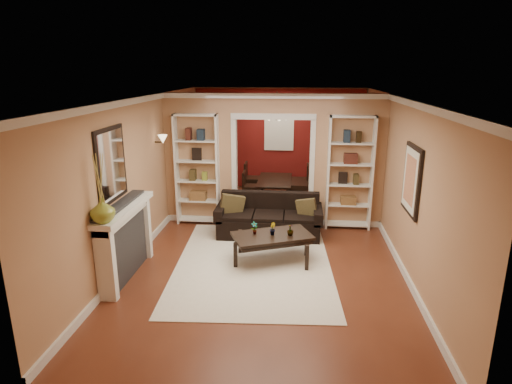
# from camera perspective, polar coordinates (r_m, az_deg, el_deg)

# --- Properties ---
(floor) EXTENTS (8.00, 8.00, 0.00)m
(floor) POSITION_cam_1_polar(r_m,az_deg,el_deg) (8.07, 1.65, -6.94)
(floor) COLOR brown
(floor) RESTS_ON ground
(ceiling) EXTENTS (8.00, 8.00, 0.00)m
(ceiling) POSITION_cam_1_polar(r_m,az_deg,el_deg) (7.45, 1.82, 12.57)
(ceiling) COLOR white
(ceiling) RESTS_ON ground
(wall_back) EXTENTS (8.00, 0.00, 8.00)m
(wall_back) POSITION_cam_1_polar(r_m,az_deg,el_deg) (11.57, 3.09, 7.05)
(wall_back) COLOR tan
(wall_back) RESTS_ON ground
(wall_front) EXTENTS (8.00, 0.00, 8.00)m
(wall_front) POSITION_cam_1_polar(r_m,az_deg,el_deg) (3.89, -2.35, -11.48)
(wall_front) COLOR tan
(wall_front) RESTS_ON ground
(wall_left) EXTENTS (0.00, 8.00, 8.00)m
(wall_left) POSITION_cam_1_polar(r_m,az_deg,el_deg) (8.11, -14.35, 2.71)
(wall_left) COLOR tan
(wall_left) RESTS_ON ground
(wall_right) EXTENTS (0.00, 8.00, 8.00)m
(wall_right) POSITION_cam_1_polar(r_m,az_deg,el_deg) (7.83, 18.40, 1.92)
(wall_right) COLOR tan
(wall_right) RESTS_ON ground
(partition_wall) EXTENTS (4.50, 0.15, 2.70)m
(partition_wall) POSITION_cam_1_polar(r_m,az_deg,el_deg) (8.82, 2.27, 4.24)
(partition_wall) COLOR tan
(partition_wall) RESTS_ON floor
(red_back_panel) EXTENTS (4.44, 0.04, 2.64)m
(red_back_panel) POSITION_cam_1_polar(r_m,az_deg,el_deg) (11.54, 3.08, 6.88)
(red_back_panel) COLOR maroon
(red_back_panel) RESTS_ON floor
(dining_window) EXTENTS (0.78, 0.03, 0.98)m
(dining_window) POSITION_cam_1_polar(r_m,az_deg,el_deg) (11.47, 3.09, 7.99)
(dining_window) COLOR #8CA5CC
(dining_window) RESTS_ON wall_back
(area_rug) EXTENTS (2.76, 3.72, 0.01)m
(area_rug) POSITION_cam_1_polar(r_m,az_deg,el_deg) (7.30, -0.35, -9.45)
(area_rug) COLOR white
(area_rug) RESTS_ON floor
(sofa) EXTENTS (2.05, 0.89, 0.80)m
(sofa) POSITION_cam_1_polar(r_m,az_deg,el_deg) (8.35, 1.74, -3.20)
(sofa) COLOR black
(sofa) RESTS_ON floor
(pillow_left) EXTENTS (0.47, 0.28, 0.45)m
(pillow_left) POSITION_cam_1_polar(r_m,az_deg,el_deg) (8.34, -3.24, -1.68)
(pillow_left) COLOR brown
(pillow_left) RESTS_ON sofa
(pillow_right) EXTENTS (0.39, 0.20, 0.37)m
(pillow_right) POSITION_cam_1_polar(r_m,az_deg,el_deg) (8.26, 6.78, -2.22)
(pillow_right) COLOR brown
(pillow_right) RESTS_ON sofa
(coffee_table) EXTENTS (1.45, 1.13, 0.49)m
(coffee_table) POSITION_cam_1_polar(r_m,az_deg,el_deg) (7.29, 2.16, -7.47)
(coffee_table) COLOR black
(coffee_table) RESTS_ON floor
(plant_left) EXTENTS (0.14, 0.12, 0.21)m
(plant_left) POSITION_cam_1_polar(r_m,az_deg,el_deg) (7.18, -0.21, -4.82)
(plant_left) COLOR #336626
(plant_left) RESTS_ON coffee_table
(plant_center) EXTENTS (0.11, 0.13, 0.21)m
(plant_center) POSITION_cam_1_polar(r_m,az_deg,el_deg) (7.16, 2.19, -4.93)
(plant_center) COLOR #336626
(plant_center) RESTS_ON coffee_table
(plant_right) EXTENTS (0.15, 0.15, 0.19)m
(plant_right) POSITION_cam_1_polar(r_m,az_deg,el_deg) (7.15, 4.60, -5.06)
(plant_right) COLOR #336626
(plant_right) RESTS_ON coffee_table
(bookshelf_left) EXTENTS (0.90, 0.30, 2.30)m
(bookshelf_left) POSITION_cam_1_polar(r_m,az_deg,el_deg) (8.92, -7.82, 2.92)
(bookshelf_left) COLOR white
(bookshelf_left) RESTS_ON floor
(bookshelf_right) EXTENTS (0.90, 0.30, 2.30)m
(bookshelf_right) POSITION_cam_1_polar(r_m,az_deg,el_deg) (8.75, 12.38, 2.44)
(bookshelf_right) COLOR white
(bookshelf_right) RESTS_ON floor
(fireplace) EXTENTS (0.32, 1.70, 1.16)m
(fireplace) POSITION_cam_1_polar(r_m,az_deg,el_deg) (6.95, -16.79, -6.39)
(fireplace) COLOR white
(fireplace) RESTS_ON floor
(vase) EXTENTS (0.38, 0.38, 0.34)m
(vase) POSITION_cam_1_polar(r_m,az_deg,el_deg) (6.10, -19.79, -2.29)
(vase) COLOR olive
(vase) RESTS_ON fireplace
(mirror) EXTENTS (0.03, 0.95, 1.10)m
(mirror) POSITION_cam_1_polar(r_m,az_deg,el_deg) (6.65, -18.75, 3.48)
(mirror) COLOR silver
(mirror) RESTS_ON wall_left
(wall_sconce) EXTENTS (0.18, 0.18, 0.22)m
(wall_sconce) POSITION_cam_1_polar(r_m,az_deg,el_deg) (8.50, -12.70, 6.71)
(wall_sconce) COLOR #FFE0A5
(wall_sconce) RESTS_ON wall_left
(framed_art) EXTENTS (0.04, 0.85, 1.05)m
(framed_art) POSITION_cam_1_polar(r_m,az_deg,el_deg) (6.83, 19.98, 1.52)
(framed_art) COLOR black
(framed_art) RESTS_ON wall_right
(dining_table) EXTENTS (1.47, 0.82, 0.52)m
(dining_table) POSITION_cam_1_polar(r_m,az_deg,el_deg) (10.70, 2.65, 0.34)
(dining_table) COLOR black
(dining_table) RESTS_ON floor
(dining_chair_nw) EXTENTS (0.46, 0.46, 0.80)m
(dining_chair_nw) POSITION_cam_1_polar(r_m,az_deg,el_deg) (10.41, -0.45, 0.71)
(dining_chair_nw) COLOR black
(dining_chair_nw) RESTS_ON floor
(dining_chair_ne) EXTENTS (0.53, 0.53, 0.95)m
(dining_chair_ne) POSITION_cam_1_polar(r_m,az_deg,el_deg) (10.34, 5.63, 0.96)
(dining_chair_ne) COLOR black
(dining_chair_ne) RESTS_ON floor
(dining_chair_sw) EXTENTS (0.55, 0.55, 0.89)m
(dining_chair_sw) POSITION_cam_1_polar(r_m,az_deg,el_deg) (10.98, -0.12, 1.77)
(dining_chair_sw) COLOR black
(dining_chair_sw) RESTS_ON floor
(dining_chair_se) EXTENTS (0.57, 0.57, 0.88)m
(dining_chair_se) POSITION_cam_1_polar(r_m,az_deg,el_deg) (10.93, 5.63, 1.60)
(dining_chair_se) COLOR black
(dining_chair_se) RESTS_ON floor
(chandelier) EXTENTS (0.50, 0.50, 0.30)m
(chandelier) POSITION_cam_1_polar(r_m,az_deg,el_deg) (10.19, 2.81, 9.65)
(chandelier) COLOR #2F2615
(chandelier) RESTS_ON ceiling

